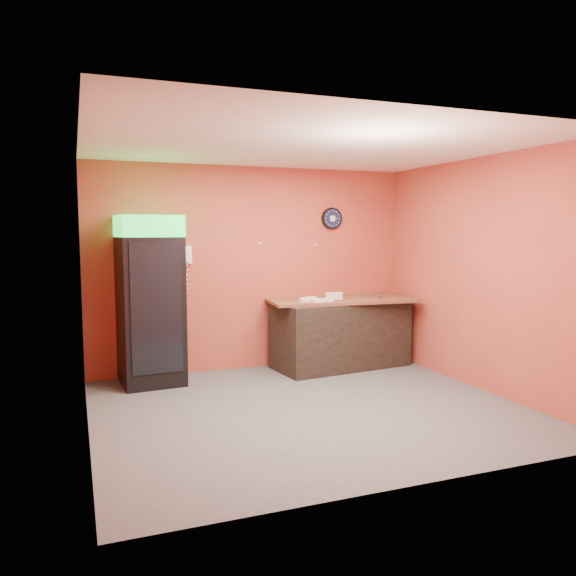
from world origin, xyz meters
name	(u,v)px	position (x,y,z in m)	size (l,w,h in m)	color
floor	(308,408)	(0.00, 0.00, 0.00)	(4.50, 4.50, 0.00)	#47474C
back_wall	(253,268)	(0.00, 2.00, 1.40)	(4.50, 0.02, 2.80)	#B24A32
left_wall	(84,288)	(-2.25, 0.00, 1.40)	(0.02, 4.00, 2.80)	#B24A32
right_wall	(481,274)	(2.25, 0.00, 1.40)	(0.02, 4.00, 2.80)	#B24A32
ceiling	(309,145)	(0.00, 0.00, 2.80)	(4.50, 4.00, 0.02)	white
beverage_cooler	(150,303)	(-1.46, 1.60, 1.03)	(0.79, 0.80, 2.11)	black
prep_counter	(340,334)	(1.16, 1.58, 0.47)	(1.87, 0.83, 0.93)	black
wall_clock	(332,218)	(1.20, 1.97, 2.10)	(0.31, 0.06, 0.31)	black
wall_phone	(187,255)	(-0.93, 1.95, 1.60)	(0.13, 0.11, 0.23)	white
butcher_paper	(341,300)	(1.16, 1.58, 0.95)	(2.05, 0.90, 0.04)	brown
sub_roll_stack	(334,296)	(1.02, 1.52, 1.02)	(0.24, 0.12, 0.10)	beige
wrapped_sandwich_left	(309,300)	(0.62, 1.45, 0.99)	(0.26, 0.10, 0.04)	silver
wrapped_sandwich_mid	(322,300)	(0.76, 1.34, 1.00)	(0.29, 0.12, 0.04)	silver
wrapped_sandwich_right	(309,298)	(0.68, 1.59, 0.99)	(0.27, 0.11, 0.04)	silver
kitchen_tool	(338,295)	(1.20, 1.73, 1.00)	(0.06, 0.06, 0.06)	silver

